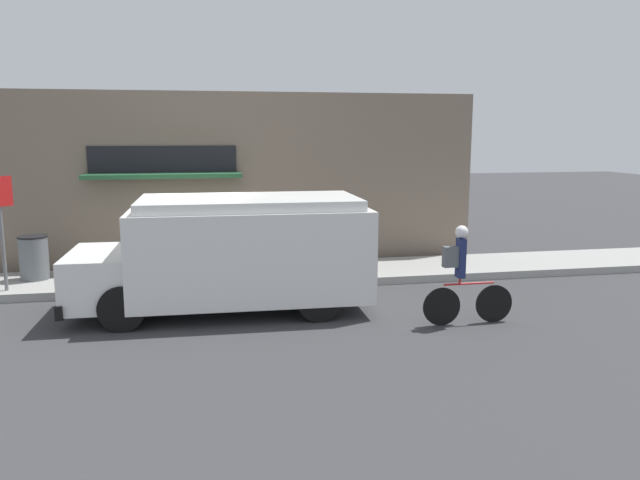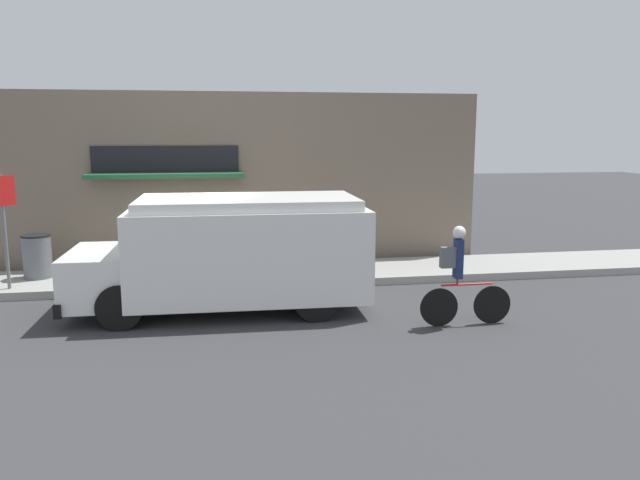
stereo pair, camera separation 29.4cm
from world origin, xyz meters
The scene contains 7 objects.
ground_plane centered at (0.00, 0.00, 0.00)m, with size 70.00×70.00×0.00m, color #38383A.
sidewalk centered at (0.00, 1.06, 0.09)m, with size 28.00×2.12×0.18m.
storefront centered at (-0.01, 2.47, 2.17)m, with size 14.81×0.90×4.31m.
school_bus centered at (1.02, -1.31, 1.13)m, with size 5.55×2.80×2.15m.
cyclist centered at (4.88, -3.00, 0.86)m, with size 1.67×0.22×1.77m.
stop_sign_post centered at (-3.50, 0.35, 1.76)m, with size 0.45×0.45×2.37m.
trash_bin centered at (-3.18, 1.32, 0.66)m, with size 0.62×0.62×0.96m.
Camera 2 is at (0.68, -12.99, 3.36)m, focal length 35.00 mm.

